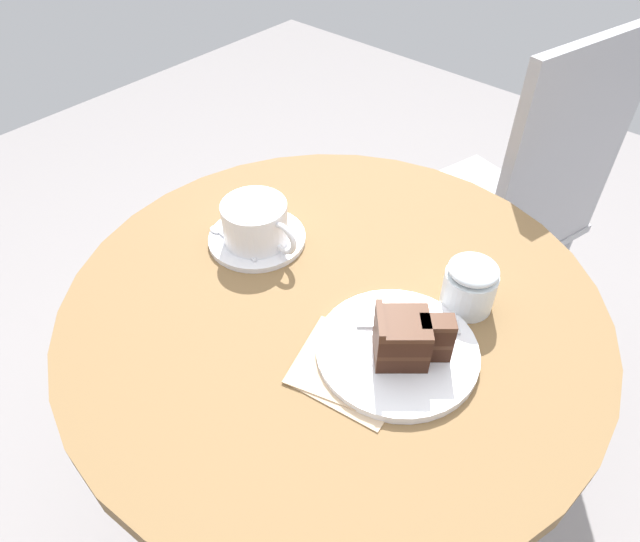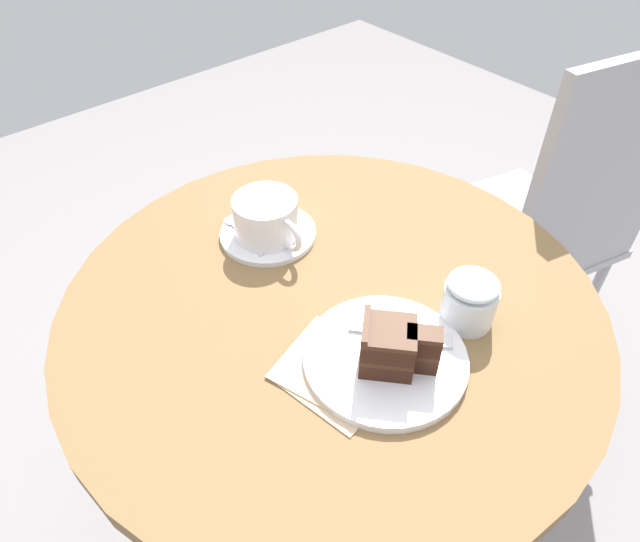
% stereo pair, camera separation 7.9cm
% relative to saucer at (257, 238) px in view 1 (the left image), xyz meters
% --- Properties ---
extents(ground_plane, '(4.40, 4.40, 0.01)m').
position_rel_saucer_xyz_m(ground_plane, '(0.17, -0.02, -0.72)').
color(ground_plane, gray).
rests_on(ground_plane, ground).
extents(cafe_table, '(0.77, 0.77, 0.72)m').
position_rel_saucer_xyz_m(cafe_table, '(0.17, -0.02, -0.12)').
color(cafe_table, brown).
rests_on(cafe_table, ground).
extents(saucer, '(0.15, 0.15, 0.01)m').
position_rel_saucer_xyz_m(saucer, '(0.00, 0.00, 0.00)').
color(saucer, white).
rests_on(saucer, cafe_table).
extents(coffee_cup, '(0.14, 0.10, 0.07)m').
position_rel_saucer_xyz_m(coffee_cup, '(0.01, -0.00, 0.04)').
color(coffee_cup, white).
rests_on(coffee_cup, saucer).
extents(teaspoon, '(0.11, 0.02, 0.00)m').
position_rel_saucer_xyz_m(teaspoon, '(-0.03, -0.04, 0.01)').
color(teaspoon, silver).
rests_on(teaspoon, saucer).
extents(cake_plate, '(0.21, 0.21, 0.01)m').
position_rel_saucer_xyz_m(cake_plate, '(0.30, -0.04, 0.00)').
color(cake_plate, white).
rests_on(cake_plate, cafe_table).
extents(cake_slice, '(0.10, 0.09, 0.07)m').
position_rel_saucer_xyz_m(cake_slice, '(0.31, -0.04, 0.04)').
color(cake_slice, '#381E14').
rests_on(cake_slice, cake_plate).
extents(fork, '(0.11, 0.10, 0.00)m').
position_rel_saucer_xyz_m(fork, '(0.30, 0.01, 0.01)').
color(fork, silver).
rests_on(fork, cake_plate).
extents(napkin, '(0.17, 0.15, 0.00)m').
position_rel_saucer_xyz_m(napkin, '(0.27, -0.09, -0.00)').
color(napkin, tan).
rests_on(napkin, cafe_table).
extents(cafe_chair, '(0.46, 0.46, 0.93)m').
position_rel_saucer_xyz_m(cafe_chair, '(0.17, 0.63, -0.18)').
color(cafe_chair, '#9E9EA3').
rests_on(cafe_chair, ground).
extents(sugar_pot, '(0.07, 0.07, 0.08)m').
position_rel_saucer_xyz_m(sugar_pot, '(0.32, 0.10, 0.03)').
color(sugar_pot, silver).
rests_on(sugar_pot, cafe_table).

